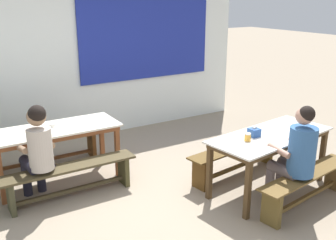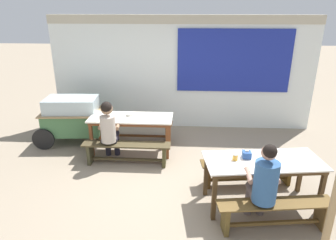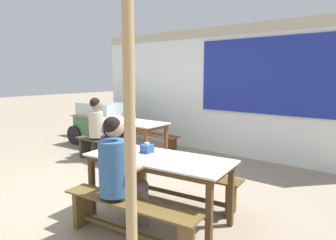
# 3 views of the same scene
# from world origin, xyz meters

# --- Properties ---
(ground_plane) EXTENTS (40.00, 40.00, 0.00)m
(ground_plane) POSITION_xyz_m (0.00, 0.00, 0.00)
(ground_plane) COLOR gray
(backdrop_wall) EXTENTS (6.25, 0.23, 2.68)m
(backdrop_wall) POSITION_xyz_m (0.06, 2.80, 1.41)
(backdrop_wall) COLOR white
(backdrop_wall) RESTS_ON ground_plane
(dining_table_far) EXTENTS (1.68, 0.70, 0.76)m
(dining_table_far) POSITION_xyz_m (-0.99, 1.28, 0.68)
(dining_table_far) COLOR silver
(dining_table_far) RESTS_ON ground_plane
(dining_table_near) EXTENTS (1.78, 0.94, 0.76)m
(dining_table_near) POSITION_xyz_m (1.26, -0.40, 0.68)
(dining_table_near) COLOR silver
(dining_table_near) RESTS_ON ground_plane
(bench_far_back) EXTENTS (1.63, 0.29, 0.43)m
(bench_far_back) POSITION_xyz_m (-0.99, 1.84, 0.28)
(bench_far_back) COLOR brown
(bench_far_back) RESTS_ON ground_plane
(bench_far_front) EXTENTS (1.68, 0.30, 0.43)m
(bench_far_front) POSITION_xyz_m (-0.99, 0.72, 0.30)
(bench_far_front) COLOR #423822
(bench_far_front) RESTS_ON ground_plane
(bench_near_back) EXTENTS (1.63, 0.49, 0.43)m
(bench_near_back) POSITION_xyz_m (1.19, 0.16, 0.28)
(bench_near_back) COLOR #533C19
(bench_near_back) RESTS_ON ground_plane
(bench_near_front) EXTENTS (1.59, 0.48, 0.43)m
(bench_near_front) POSITION_xyz_m (1.34, -0.95, 0.28)
(bench_near_front) COLOR brown
(bench_near_front) RESTS_ON ground_plane
(food_cart) EXTENTS (1.64, 0.92, 1.02)m
(food_cart) POSITION_xyz_m (-2.36, 1.67, 0.60)
(food_cart) COLOR #457647
(food_cart) RESTS_ON ground_plane
(person_near_front) EXTENTS (0.43, 0.56, 1.29)m
(person_near_front) POSITION_xyz_m (1.16, -0.91, 0.71)
(person_near_front) COLOR #6A5C5D
(person_near_front) RESTS_ON ground_plane
(person_left_back_turned) EXTENTS (0.42, 0.57, 1.25)m
(person_left_back_turned) POSITION_xyz_m (-1.33, 0.80, 0.71)
(person_left_back_turned) COLOR #22202E
(person_left_back_turned) RESTS_ON ground_plane
(tissue_box) EXTENTS (0.12, 0.13, 0.13)m
(tissue_box) POSITION_xyz_m (1.03, -0.34, 0.81)
(tissue_box) COLOR #2A5095
(tissue_box) RESTS_ON dining_table_near
(condiment_jar) EXTENTS (0.08, 0.08, 0.10)m
(condiment_jar) POSITION_xyz_m (0.85, -0.42, 0.81)
(condiment_jar) COLOR gold
(condiment_jar) RESTS_ON dining_table_near
(soup_bowl) EXTENTS (0.14, 0.14, 0.05)m
(soup_bowl) POSITION_xyz_m (-1.03, 1.36, 0.79)
(soup_bowl) COLOR silver
(soup_bowl) RESTS_ON dining_table_far
(wooden_support_post) EXTENTS (0.09, 0.09, 2.45)m
(wooden_support_post) POSITION_xyz_m (1.83, -1.38, 1.22)
(wooden_support_post) COLOR tan
(wooden_support_post) RESTS_ON ground_plane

